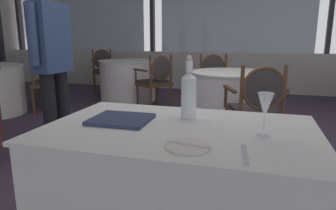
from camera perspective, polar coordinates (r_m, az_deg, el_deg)
The scene contains 17 objects.
ground_plane at distance 3.13m, azimuth 5.66°, elevation -9.45°, with size 15.15×15.15×0.00m, color #47384C.
window_wall_far at distance 6.80m, azimuth 12.27°, elevation 12.37°, with size 11.65×0.14×2.95m.
foreground_table at distance 1.60m, azimuth 2.00°, elevation -17.18°, with size 1.29×0.82×0.75m.
side_plate at distance 1.20m, azimuth 3.79°, elevation -7.75°, with size 0.18×0.18×0.01m, color silver.
butter_knife at distance 1.19m, azimuth 3.79°, elevation -7.52°, with size 0.19×0.02×0.00m, color silver.
dinner_fork at distance 1.16m, azimuth 14.33°, elevation -9.02°, with size 0.20×0.02×0.00m, color silver.
water_bottle at distance 1.60m, azimuth 3.94°, elevation 2.20°, with size 0.08×0.08×0.33m.
wine_glass at distance 1.35m, azimuth 17.84°, elevation -0.25°, with size 0.07×0.07×0.19m.
menu_book at distance 1.57m, azimuth -8.82°, elevation -2.68°, with size 0.29×0.26×0.02m, color #2D3856.
background_table_0 at distance 3.95m, azimuth 11.66°, elevation 0.75°, with size 1.03×1.03×0.75m.
dining_chair_0_0 at distance 4.81m, azimuth 8.77°, elevation 5.03°, with size 0.63×0.59×0.92m.
dining_chair_0_1 at distance 3.04m, azimuth 16.52°, elevation 0.20°, with size 0.63×0.59×0.93m.
dining_chair_2_0 at distance 5.17m, azimuth -20.79°, elevation 5.17°, with size 0.62×0.65×0.99m.
background_table_3 at distance 5.77m, azimuth -7.61°, elevation 4.62°, with size 1.05×1.05×0.75m.
dining_chair_3_0 at distance 6.59m, azimuth -11.82°, elevation 7.02°, with size 0.64×0.66×0.93m.
dining_chair_3_1 at distance 4.96m, azimuth -2.14°, elevation 5.12°, with size 0.64×0.66×0.90m.
diner_person_0 at distance 3.11m, azimuth -21.01°, elevation 8.47°, with size 0.23×0.53×1.73m.
Camera 1 is at (0.52, -2.85, 1.18)m, focal length 32.33 mm.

